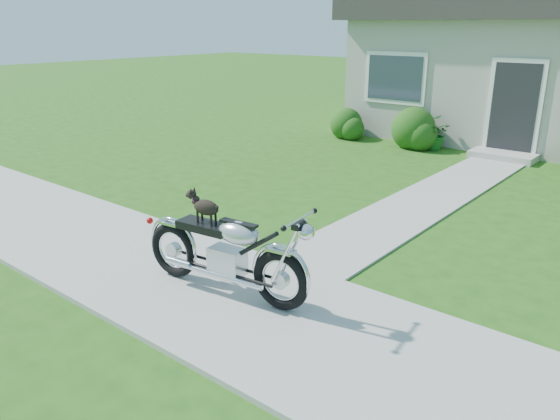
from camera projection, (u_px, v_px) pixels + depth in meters
name	position (u px, v px, depth m)	size (l,w,h in m)	color
ground	(361.00, 351.00, 5.12)	(80.00, 80.00, 0.00)	#235114
sidewalk	(361.00, 349.00, 5.12)	(24.00, 2.20, 0.04)	#9E9B93
walkway	(435.00, 196.00, 9.68)	(1.20, 8.00, 0.03)	#9E9B93
potted_plant_left	(433.00, 134.00, 13.15)	(0.71, 0.62, 0.79)	#175718
motorcycle_with_dog	(226.00, 251.00, 6.00)	(2.22, 0.63, 1.13)	black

